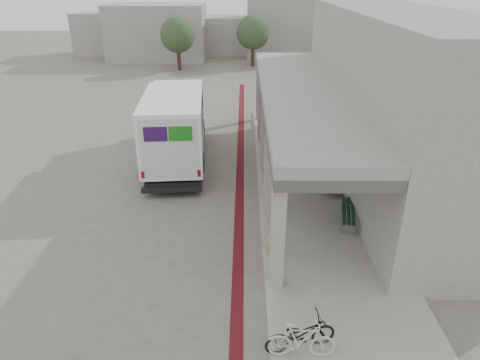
{
  "coord_description": "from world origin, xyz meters",
  "views": [
    {
      "loc": [
        1.16,
        -13.36,
        8.21
      ],
      "look_at": [
        1.04,
        0.39,
        1.6
      ],
      "focal_mm": 32.0,
      "sensor_mm": 36.0,
      "label": 1
    }
  ],
  "objects_px": {
    "bench": "(348,213)",
    "bicycle_black": "(300,334)",
    "bicycle_cream": "(301,340)",
    "utility_cabinet": "(329,163)",
    "fedex_truck": "(176,125)"
  },
  "relations": [
    {
      "from": "bicycle_black",
      "to": "utility_cabinet",
      "type": "bearing_deg",
      "value": -28.71
    },
    {
      "from": "bench",
      "to": "bicycle_cream",
      "type": "height_order",
      "value": "bicycle_cream"
    },
    {
      "from": "bench",
      "to": "bicycle_cream",
      "type": "bearing_deg",
      "value": -100.37
    },
    {
      "from": "bicycle_cream",
      "to": "bench",
      "type": "bearing_deg",
      "value": -20.64
    },
    {
      "from": "bicycle_cream",
      "to": "utility_cabinet",
      "type": "bearing_deg",
      "value": -12.36
    },
    {
      "from": "fedex_truck",
      "to": "bicycle_black",
      "type": "distance_m",
      "value": 12.68
    },
    {
      "from": "fedex_truck",
      "to": "bench",
      "type": "xyz_separation_m",
      "value": [
        7.0,
        -5.87,
        -1.38
      ]
    },
    {
      "from": "bench",
      "to": "bicycle_black",
      "type": "bearing_deg",
      "value": -101.0
    },
    {
      "from": "bench",
      "to": "bicycle_black",
      "type": "xyz_separation_m",
      "value": [
        -2.43,
        -5.89,
        0.12
      ]
    },
    {
      "from": "fedex_truck",
      "to": "utility_cabinet",
      "type": "bearing_deg",
      "value": -17.16
    },
    {
      "from": "fedex_truck",
      "to": "utility_cabinet",
      "type": "distance_m",
      "value": 7.34
    },
    {
      "from": "bicycle_black",
      "to": "bicycle_cream",
      "type": "relative_size",
      "value": 1.06
    },
    {
      "from": "bench",
      "to": "bicycle_cream",
      "type": "distance_m",
      "value": 6.6
    },
    {
      "from": "utility_cabinet",
      "to": "bicycle_cream",
      "type": "xyz_separation_m",
      "value": [
        -2.5,
        -10.43,
        0.05
      ]
    },
    {
      "from": "fedex_truck",
      "to": "bench",
      "type": "bearing_deg",
      "value": -44.66
    }
  ]
}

